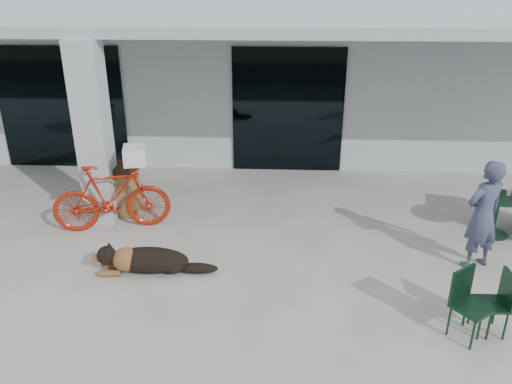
# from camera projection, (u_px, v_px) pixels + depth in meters

# --- Properties ---
(ground) EXTENTS (80.00, 80.00, 0.00)m
(ground) POSITION_uv_depth(u_px,v_px,m) (157.00, 294.00, 6.84)
(ground) COLOR beige
(ground) RESTS_ON ground
(building) EXTENTS (22.00, 7.00, 4.50)m
(building) POSITION_uv_depth(u_px,v_px,m) (222.00, 47.00, 13.77)
(building) COLOR #B0BEC7
(building) RESTS_ON ground
(storefront_glass_left) EXTENTS (2.80, 0.06, 2.70)m
(storefront_glass_left) POSITION_uv_depth(u_px,v_px,m) (62.00, 108.00, 11.03)
(storefront_glass_left) COLOR black
(storefront_glass_left) RESTS_ON ground
(storefront_glass_right) EXTENTS (2.40, 0.06, 2.70)m
(storefront_glass_right) POSITION_uv_depth(u_px,v_px,m) (288.00, 111.00, 10.80)
(storefront_glass_right) COLOR black
(storefront_glass_right) RESTS_ON ground
(column) EXTENTS (0.50, 0.50, 3.12)m
(column) POSITION_uv_depth(u_px,v_px,m) (94.00, 135.00, 8.41)
(column) COLOR #B0BEC7
(column) RESTS_ON ground
(overhang) EXTENTS (22.00, 2.80, 0.18)m
(overhang) POSITION_uv_depth(u_px,v_px,m) (190.00, 26.00, 8.89)
(overhang) COLOR #B0BEC7
(overhang) RESTS_ON column
(bicycle) EXTENTS (2.02, 0.99, 1.17)m
(bicycle) POSITION_uv_depth(u_px,v_px,m) (111.00, 197.00, 8.41)
(bicycle) COLOR #AD240E
(bicycle) RESTS_ON ground
(laundry_basket) EXTENTS (0.45, 0.55, 0.28)m
(laundry_basket) POSITION_uv_depth(u_px,v_px,m) (135.00, 155.00, 8.20)
(laundry_basket) COLOR white
(laundry_basket) RESTS_ON bicycle
(dog) EXTENTS (1.38, 0.60, 0.45)m
(dog) POSITION_uv_depth(u_px,v_px,m) (149.00, 259.00, 7.27)
(dog) COLOR black
(dog) RESTS_ON ground
(cup_near_dog) EXTENTS (0.09, 0.09, 0.10)m
(cup_near_dog) POSITION_uv_depth(u_px,v_px,m) (161.00, 263.00, 7.50)
(cup_near_dog) COLOR white
(cup_near_dog) RESTS_ON ground
(cafe_table_far) EXTENTS (0.89, 0.89, 0.70)m
(cafe_table_far) POSITION_uv_depth(u_px,v_px,m) (496.00, 216.00, 8.30)
(cafe_table_far) COLOR #123421
(cafe_table_far) RESTS_ON ground
(cafe_chair_far_a) EXTENTS (0.58, 0.58, 0.87)m
(cafe_chair_far_a) POSITION_uv_depth(u_px,v_px,m) (472.00, 307.00, 5.84)
(cafe_chair_far_a) COLOR #123421
(cafe_chair_far_a) RESTS_ON ground
(cafe_chair_far_b) EXTENTS (0.42, 0.38, 0.82)m
(cafe_chair_far_b) POSITION_uv_depth(u_px,v_px,m) (491.00, 303.00, 5.95)
(cafe_chair_far_b) COLOR #123421
(cafe_chair_far_b) RESTS_ON ground
(person) EXTENTS (0.72, 0.62, 1.68)m
(person) POSITION_uv_depth(u_px,v_px,m) (483.00, 215.00, 7.20)
(person) COLOR #3C4465
(person) RESTS_ON ground
(cup_on_table) EXTENTS (0.09, 0.09, 0.10)m
(cup_on_table) POSITION_uv_depth(u_px,v_px,m) (509.00, 192.00, 8.20)
(cup_on_table) COLOR white
(cup_on_table) RESTS_ON cafe_table_far
(trash_receptacle) EXTENTS (0.62, 0.62, 0.93)m
(trash_receptacle) POSITION_uv_depth(u_px,v_px,m) (122.00, 189.00, 9.05)
(trash_receptacle) COLOR olive
(trash_receptacle) RESTS_ON ground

